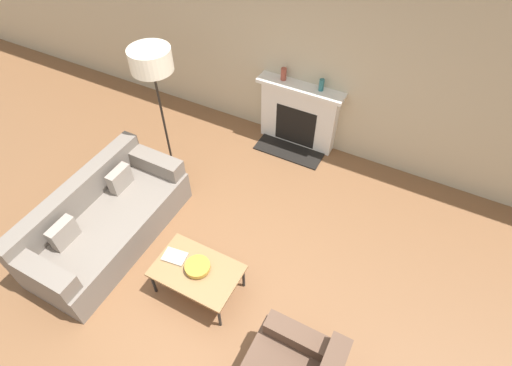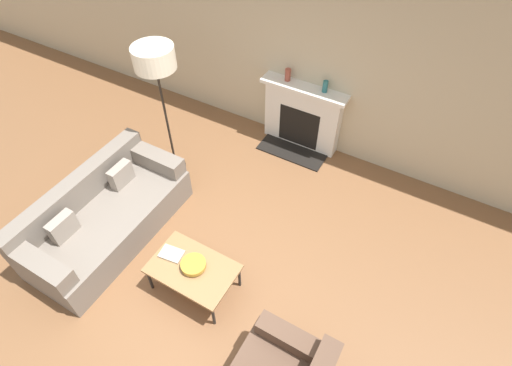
# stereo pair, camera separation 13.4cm
# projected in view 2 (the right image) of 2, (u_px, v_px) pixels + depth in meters

# --- Properties ---
(ground_plane) EXTENTS (18.00, 18.00, 0.00)m
(ground_plane) POSITION_uv_depth(u_px,v_px,m) (191.00, 291.00, 4.50)
(ground_plane) COLOR brown
(wall_back) EXTENTS (18.00, 0.06, 2.90)m
(wall_back) POSITION_uv_depth(u_px,v_px,m) (315.00, 54.00, 5.24)
(wall_back) COLOR #BCAD8E
(wall_back) RESTS_ON ground_plane
(fireplace) EXTENTS (1.26, 0.59, 1.02)m
(fireplace) POSITION_uv_depth(u_px,v_px,m) (302.00, 117.00, 5.86)
(fireplace) COLOR silver
(fireplace) RESTS_ON ground_plane
(couch) EXTENTS (0.94, 2.05, 0.79)m
(couch) POSITION_uv_depth(u_px,v_px,m) (105.00, 216.00, 4.85)
(couch) COLOR slate
(couch) RESTS_ON ground_plane
(coffee_table) EXTENTS (0.92, 0.60, 0.40)m
(coffee_table) POSITION_uv_depth(u_px,v_px,m) (193.00, 269.00, 4.28)
(coffee_table) COLOR olive
(coffee_table) RESTS_ON ground_plane
(bowl) EXTENTS (0.27, 0.27, 0.07)m
(bowl) POSITION_uv_depth(u_px,v_px,m) (193.00, 265.00, 4.23)
(bowl) COLOR #BC8E2D
(bowl) RESTS_ON coffee_table
(book) EXTENTS (0.27, 0.21, 0.02)m
(book) POSITION_uv_depth(u_px,v_px,m) (172.00, 254.00, 4.36)
(book) COLOR #B2A893
(book) RESTS_ON coffee_table
(floor_lamp) EXTENTS (0.50, 0.50, 1.89)m
(floor_lamp) POSITION_uv_depth(u_px,v_px,m) (155.00, 64.00, 4.64)
(floor_lamp) COLOR black
(floor_lamp) RESTS_ON ground_plane
(mantel_vase_left) EXTENTS (0.08, 0.08, 0.18)m
(mantel_vase_left) POSITION_uv_depth(u_px,v_px,m) (288.00, 75.00, 5.52)
(mantel_vase_left) COLOR brown
(mantel_vase_left) RESTS_ON fireplace
(mantel_vase_center_left) EXTENTS (0.07, 0.07, 0.17)m
(mantel_vase_center_left) POSITION_uv_depth(u_px,v_px,m) (325.00, 86.00, 5.34)
(mantel_vase_center_left) COLOR #28666B
(mantel_vase_center_left) RESTS_ON fireplace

